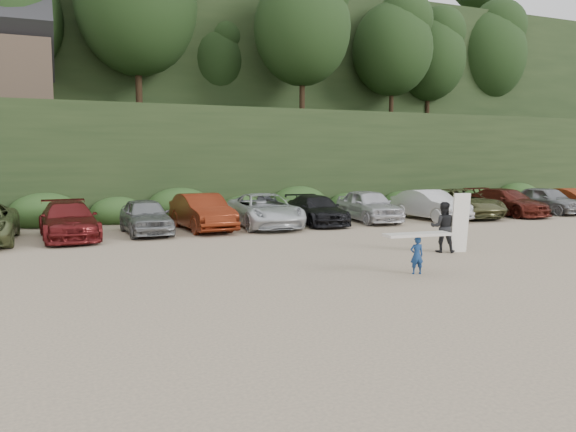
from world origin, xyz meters
name	(u,v)px	position (x,y,z in m)	size (l,w,h in m)	color
ground	(363,267)	(0.00, 0.00, 0.00)	(120.00, 120.00, 0.00)	tan
hillside_backdrop	(146,64)	(-0.26, 35.93, 11.22)	(90.00, 41.50, 28.00)	black
parked_cars	(283,210)	(1.60, 9.98, 0.77)	(39.30, 6.21, 1.64)	silver
child_surfer	(417,246)	(0.90, -1.40, 0.79)	(1.98, 0.73, 1.16)	navy
adult_surfer	(445,227)	(3.97, 1.23, 0.89)	(1.31, 1.04, 2.06)	black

